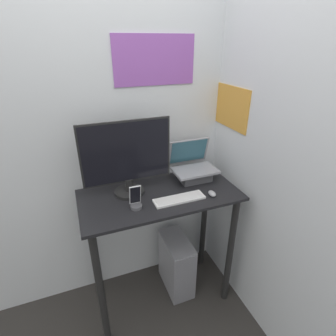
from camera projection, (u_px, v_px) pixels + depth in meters
ground_plane at (173, 323)px, 1.94m from camera, size 12.00×12.00×0.00m
wall_back at (143, 131)px, 1.87m from camera, size 6.00×0.06×2.60m
wall_side_right at (269, 149)px, 1.57m from camera, size 0.06×6.00×2.60m
desk at (160, 221)px, 1.83m from camera, size 1.04×0.51×0.97m
laptop at (194, 170)px, 1.89m from camera, size 0.31×0.25×0.28m
monitor at (127, 159)px, 1.63m from camera, size 0.57×0.20×0.49m
keyboard at (179, 199)px, 1.66m from camera, size 0.33×0.10×0.02m
mouse at (212, 194)px, 1.70m from camera, size 0.04×0.07×0.03m
cell_phone at (136, 201)px, 1.57m from camera, size 0.07×0.07×0.15m
computer_tower at (176, 264)px, 2.14m from camera, size 0.19×0.37×0.48m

